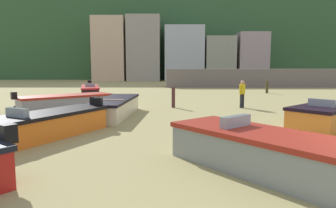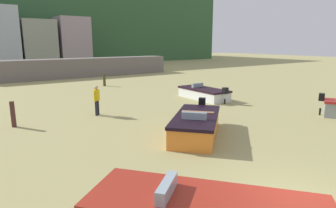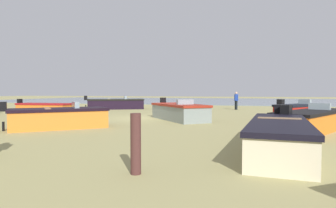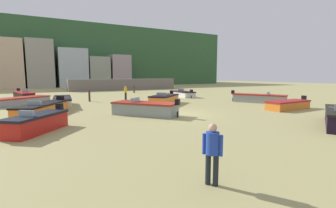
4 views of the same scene
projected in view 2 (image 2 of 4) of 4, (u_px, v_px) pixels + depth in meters
harbor_pier at (84, 67)px, 33.30m from camera, size 20.65×2.40×2.13m
townhouse_right at (37, 44)px, 45.70m from camera, size 4.90×6.43×7.36m
townhouse_far_right at (71, 42)px, 48.88m from camera, size 4.88×6.89×8.00m
boat_white_1 at (204, 93)px, 20.15m from camera, size 1.70×4.19×1.06m
boat_orange_6 at (196, 125)px, 12.11m from camera, size 4.23×4.05×1.22m
mooring_post_near_water at (104, 80)px, 26.11m from camera, size 0.24×0.24×1.11m
mooring_post_mid_beach at (13, 114)px, 13.33m from camera, size 0.21×0.21×1.21m
beach_walker_distant at (97, 98)px, 15.43m from camera, size 0.48×0.48×1.62m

